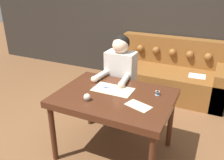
# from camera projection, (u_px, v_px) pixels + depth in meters

# --- Properties ---
(ground_plane) EXTENTS (16.00, 16.00, 0.00)m
(ground_plane) POSITION_uv_depth(u_px,v_px,m) (109.00, 148.00, 2.82)
(ground_plane) COLOR brown
(wall_back) EXTENTS (8.00, 0.06, 2.60)m
(wall_back) POSITION_uv_depth(u_px,v_px,m) (164.00, 12.00, 4.16)
(wall_back) COLOR #2D2823
(wall_back) RESTS_ON ground_plane
(dining_table) EXTENTS (1.20, 0.89, 0.74)m
(dining_table) POSITION_uv_depth(u_px,v_px,m) (114.00, 101.00, 2.50)
(dining_table) COLOR #472314
(dining_table) RESTS_ON ground_plane
(couch) EXTENTS (1.85, 0.89, 0.91)m
(couch) POSITION_uv_depth(u_px,v_px,m) (169.00, 75.00, 4.09)
(couch) COLOR brown
(couch) RESTS_ON ground_plane
(person) EXTENTS (0.43, 0.57, 1.24)m
(person) POSITION_uv_depth(u_px,v_px,m) (120.00, 82.00, 3.06)
(person) COLOR #33281E
(person) RESTS_ON ground_plane
(pattern_paper_main) EXTENTS (0.44, 0.25, 0.00)m
(pattern_paper_main) POSITION_uv_depth(u_px,v_px,m) (113.00, 89.00, 2.59)
(pattern_paper_main) COLOR beige
(pattern_paper_main) RESTS_ON dining_table
(pattern_paper_offcut) EXTENTS (0.27, 0.21, 0.00)m
(pattern_paper_offcut) POSITION_uv_depth(u_px,v_px,m) (138.00, 106.00, 2.26)
(pattern_paper_offcut) COLOR beige
(pattern_paper_offcut) RESTS_ON dining_table
(scissors) EXTENTS (0.21, 0.09, 0.01)m
(scissors) POSITION_uv_depth(u_px,v_px,m) (108.00, 88.00, 2.62)
(scissors) COLOR silver
(scissors) RESTS_ON dining_table
(thread_spool) EXTENTS (0.04, 0.04, 0.05)m
(thread_spool) POSITION_uv_depth(u_px,v_px,m) (157.00, 93.00, 2.46)
(thread_spool) COLOR #3366B2
(thread_spool) RESTS_ON dining_table
(pin_cushion) EXTENTS (0.07, 0.07, 0.07)m
(pin_cushion) POSITION_uv_depth(u_px,v_px,m) (87.00, 97.00, 2.35)
(pin_cushion) COLOR #4C3828
(pin_cushion) RESTS_ON dining_table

